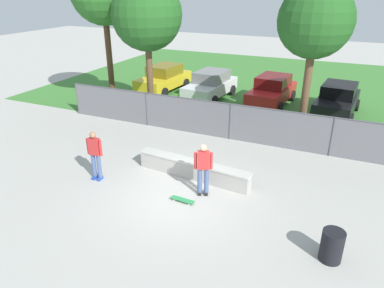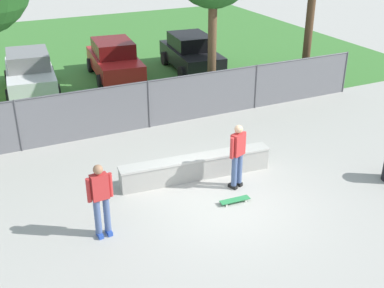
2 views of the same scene
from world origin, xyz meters
The scene contains 10 objects.
ground_plane centered at (0.00, 0.00, 0.00)m, with size 80.00×80.00×0.00m, color #ADAAA3.
grass_strip centered at (0.00, 15.65, 0.01)m, with size 29.02×20.00×0.02m, color #3D7A33.
concrete_ledge centered at (-0.09, 1.48, 0.33)m, with size 4.35×0.86×0.65m.
skateboarder centered at (0.67, 0.56, 1.01)m, with size 0.57×0.38×1.82m.
skateboard centered at (0.24, -0.11, 0.07)m, with size 0.81×0.24×0.09m.
chainlink_fence centered at (0.00, 5.35, 0.92)m, with size 17.09×0.07×1.68m.
car_white centered at (-3.07, 10.87, 0.84)m, with size 2.32×4.35×1.66m.
car_red centered at (0.60, 11.18, 0.84)m, with size 2.32×4.35×1.66m.
car_black centered at (4.14, 10.76, 0.84)m, with size 2.32×4.35×1.66m.
bystander centered at (-3.17, 0.00, 1.01)m, with size 0.60×0.29×1.82m.
Camera 2 is at (-5.30, -9.21, 6.76)m, focal length 45.51 mm.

